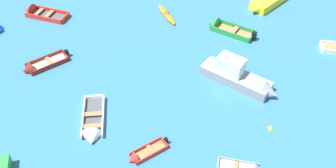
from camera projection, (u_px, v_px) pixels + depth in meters
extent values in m
cube|color=#4C4C51|center=(48.00, 16.00, 35.38)|extent=(4.04, 2.81, 0.12)
cube|color=red|center=(43.00, 19.00, 34.73)|extent=(3.66, 1.67, 0.49)
cube|color=red|center=(52.00, 10.00, 35.77)|extent=(3.66, 1.67, 0.49)
cube|color=red|center=(65.00, 18.00, 34.79)|extent=(0.73, 1.42, 0.49)
cone|color=red|center=(29.00, 11.00, 35.71)|extent=(1.41, 1.69, 1.45)
cube|color=#937047|center=(49.00, 14.00, 35.14)|extent=(0.92, 1.41, 0.03)
cube|color=#937047|center=(39.00, 12.00, 35.41)|extent=(0.92, 1.41, 0.03)
cube|color=#4C4C51|center=(94.00, 118.00, 25.95)|extent=(1.33, 3.64, 0.10)
cube|color=white|center=(103.00, 116.00, 25.89)|extent=(0.12, 3.79, 0.42)
cube|color=white|center=(83.00, 117.00, 25.80)|extent=(0.12, 3.79, 0.42)
cube|color=white|center=(95.00, 97.00, 27.21)|extent=(1.37, 0.15, 0.42)
cone|color=white|center=(92.00, 139.00, 24.41)|extent=(1.34, 0.88, 1.34)
cube|color=#937047|center=(93.00, 114.00, 25.93)|extent=(1.25, 0.40, 0.03)
cube|color=#937047|center=(92.00, 126.00, 25.13)|extent=(1.25, 0.40, 0.03)
cube|color=#99754C|center=(232.00, 32.00, 33.46)|extent=(3.76, 3.27, 0.13)
cube|color=#288C3D|center=(229.00, 34.00, 32.87)|extent=(3.14, 2.35, 0.53)
cube|color=#288C3D|center=(236.00, 26.00, 33.77)|extent=(3.14, 2.35, 0.53)
cube|color=#288C3D|center=(252.00, 37.00, 32.59)|extent=(0.96, 1.23, 0.53)
cone|color=#288C3D|center=(213.00, 24.00, 34.06)|extent=(1.53, 1.64, 1.39)
cube|color=#937047|center=(234.00, 30.00, 33.17)|extent=(1.09, 1.28, 0.03)
cube|color=black|center=(254.00, 36.00, 32.41)|extent=(0.51, 0.51, 0.74)
cube|color=beige|center=(238.00, 168.00, 22.98)|extent=(2.55, 1.52, 0.07)
cube|color=gray|center=(239.00, 161.00, 23.22)|extent=(2.42, 0.81, 0.27)
cube|color=gray|center=(218.00, 163.00, 23.11)|extent=(0.35, 0.85, 0.27)
cube|color=#937047|center=(236.00, 166.00, 22.90)|extent=(0.49, 0.83, 0.03)
cube|color=beige|center=(48.00, 64.00, 30.25)|extent=(3.28, 2.65, 0.10)
cube|color=maroon|center=(50.00, 67.00, 29.76)|extent=(2.81, 1.75, 0.41)
cube|color=maroon|center=(44.00, 58.00, 30.53)|extent=(2.81, 1.75, 0.41)
cube|color=maroon|center=(65.00, 55.00, 30.84)|extent=(0.78, 1.16, 0.41)
cone|color=maroon|center=(27.00, 70.00, 29.41)|extent=(1.28, 1.45, 1.25)
cube|color=#937047|center=(49.00, 61.00, 30.16)|extent=(0.89, 1.17, 0.03)
cube|color=black|center=(67.00, 53.00, 30.79)|extent=(0.43, 0.44, 0.57)
ellipsoid|color=orange|center=(167.00, 14.00, 35.39)|extent=(1.84, 3.76, 0.34)
torus|color=black|center=(167.00, 13.00, 35.28)|extent=(0.59, 0.59, 0.07)
cone|color=blue|center=(0.00, 27.00, 33.78)|extent=(1.16, 1.10, 0.97)
cone|color=yellow|center=(255.00, 9.00, 35.54)|extent=(1.80, 1.85, 1.48)
cube|color=#99754C|center=(149.00, 152.00, 23.85)|extent=(2.42, 1.82, 0.09)
cube|color=red|center=(152.00, 155.00, 23.50)|extent=(2.15, 1.21, 0.35)
cube|color=red|center=(146.00, 146.00, 24.02)|extent=(2.15, 1.21, 0.35)
cube|color=red|center=(165.00, 143.00, 24.24)|extent=(0.48, 0.78, 0.35)
cone|color=red|center=(132.00, 160.00, 23.24)|extent=(0.88, 0.99, 0.82)
cube|color=#937047|center=(151.00, 149.00, 23.76)|extent=(0.59, 0.79, 0.03)
cube|color=black|center=(166.00, 141.00, 24.20)|extent=(0.30, 0.30, 0.48)
cube|color=white|center=(321.00, 47.00, 31.61)|extent=(0.41, 1.25, 0.46)
cube|color=gray|center=(236.00, 78.00, 28.43)|extent=(5.34, 4.88, 0.84)
cone|color=gray|center=(271.00, 93.00, 27.18)|extent=(1.76, 1.80, 1.41)
cube|color=white|center=(231.00, 65.00, 27.92)|extent=(2.32, 2.22, 1.31)
cube|color=black|center=(242.00, 67.00, 27.37)|extent=(0.87, 0.98, 0.58)
sphere|color=yellow|center=(270.00, 129.00, 25.32)|extent=(0.37, 0.37, 0.37)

